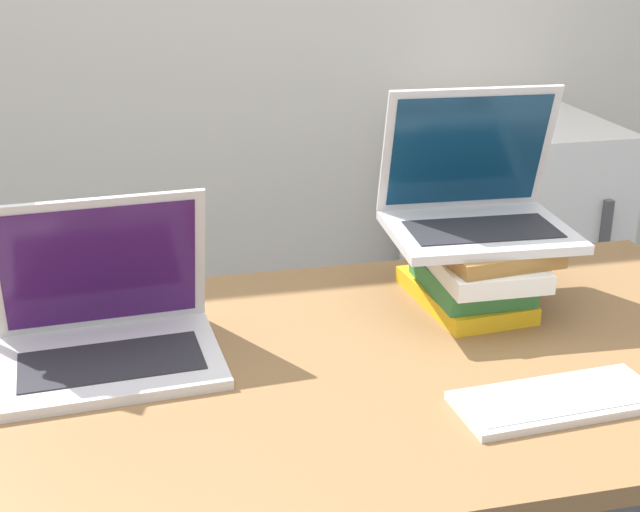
{
  "coord_description": "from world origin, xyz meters",
  "views": [
    {
      "loc": [
        -0.3,
        -0.8,
        1.43
      ],
      "look_at": [
        -0.02,
        0.39,
        0.96
      ],
      "focal_mm": 50.0,
      "sensor_mm": 36.0,
      "label": 1
    }
  ],
  "objects_px": {
    "laptop_left": "(107,329)",
    "wireless_keyboard": "(558,400)",
    "laptop_on_books": "(475,204)",
    "book_stack": "(473,268)",
    "mini_fridge": "(508,255)"
  },
  "relations": [
    {
      "from": "laptop_left",
      "to": "book_stack",
      "type": "bearing_deg",
      "value": 5.96
    },
    {
      "from": "laptop_left",
      "to": "laptop_on_books",
      "type": "xyz_separation_m",
      "value": [
        0.64,
        0.09,
        0.13
      ]
    },
    {
      "from": "laptop_left",
      "to": "wireless_keyboard",
      "type": "distance_m",
      "value": 0.68
    },
    {
      "from": "laptop_on_books",
      "to": "book_stack",
      "type": "bearing_deg",
      "value": -106.36
    },
    {
      "from": "laptop_left",
      "to": "wireless_keyboard",
      "type": "xyz_separation_m",
      "value": [
        0.62,
        -0.29,
        -0.04
      ]
    },
    {
      "from": "book_stack",
      "to": "wireless_keyboard",
      "type": "xyz_separation_m",
      "value": [
        -0.01,
        -0.36,
        -0.06
      ]
    },
    {
      "from": "book_stack",
      "to": "mini_fridge",
      "type": "xyz_separation_m",
      "value": [
        0.58,
        1.05,
        -0.42
      ]
    },
    {
      "from": "wireless_keyboard",
      "to": "laptop_left",
      "type": "bearing_deg",
      "value": 154.92
    },
    {
      "from": "wireless_keyboard",
      "to": "mini_fridge",
      "type": "xyz_separation_m",
      "value": [
        0.59,
        1.4,
        -0.36
      ]
    },
    {
      "from": "laptop_on_books",
      "to": "mini_fridge",
      "type": "height_order",
      "value": "laptop_on_books"
    },
    {
      "from": "book_stack",
      "to": "laptop_on_books",
      "type": "distance_m",
      "value": 0.11
    },
    {
      "from": "laptop_left",
      "to": "laptop_on_books",
      "type": "height_order",
      "value": "laptop_on_books"
    },
    {
      "from": "laptop_left",
      "to": "book_stack",
      "type": "height_order",
      "value": "laptop_left"
    },
    {
      "from": "mini_fridge",
      "to": "book_stack",
      "type": "bearing_deg",
      "value": -118.79
    },
    {
      "from": "book_stack",
      "to": "wireless_keyboard",
      "type": "bearing_deg",
      "value": -92.17
    }
  ]
}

